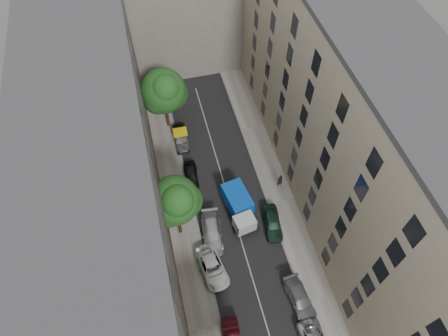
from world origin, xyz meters
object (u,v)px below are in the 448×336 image
object	(u,v)px
car_right_2	(272,222)
tree_mid	(176,202)
pedestrian	(280,180)
tree_far	(164,92)
car_left_3	(212,232)
car_left_4	(191,175)
car_left_5	(181,138)
tarp_truck	(239,207)
lamp_post	(199,258)
car_right_1	(300,299)
car_left_2	(212,267)

from	to	relation	value
car_right_2	tree_mid	bearing A→B (deg)	178.48
pedestrian	tree_far	bearing A→B (deg)	-57.82
car_left_3	car_left_4	world-z (taller)	car_left_3
car_left_4	car_left_5	xyz separation A→B (m)	(-0.13, 5.60, 0.05)
tarp_truck	pedestrian	world-z (taller)	tarp_truck
lamp_post	car_left_5	bearing A→B (deg)	85.97
tarp_truck	car_left_3	distance (m)	3.95
car_left_3	pedestrian	size ratio (longest dim) A/B	2.77
tarp_truck	tree_mid	xyz separation A→B (m)	(-6.39, -0.80, 4.87)
car_left_5	car_right_1	bearing A→B (deg)	-70.35
tarp_truck	tree_far	size ratio (longest dim) A/B	0.69
car_left_2	car_left_4	world-z (taller)	car_left_2
car_left_4	car_right_1	size ratio (longest dim) A/B	0.84
car_left_2	car_left_5	world-z (taller)	car_left_5
tarp_truck	car_left_5	size ratio (longest dim) A/B	1.38
lamp_post	pedestrian	bearing A→B (deg)	36.28
tarp_truck	car_left_2	distance (m)	6.95
car_right_1	tree_far	size ratio (longest dim) A/B	0.53
car_left_4	tree_far	bearing A→B (deg)	101.96
car_right_1	pedestrian	bearing A→B (deg)	74.27
car_left_5	car_right_2	world-z (taller)	car_right_2
car_left_3	lamp_post	size ratio (longest dim) A/B	0.91
car_right_2	pedestrian	world-z (taller)	pedestrian
car_left_4	car_left_5	world-z (taller)	car_left_5
tree_mid	lamp_post	world-z (taller)	tree_mid
car_left_3	tree_far	world-z (taller)	tree_far
tree_mid	car_left_4	bearing A→B (deg)	70.37
car_left_5	pedestrian	bearing A→B (deg)	-41.77
car_right_2	lamp_post	xyz separation A→B (m)	(-8.39, -3.25, 2.92)
car_left_4	tree_far	size ratio (longest dim) A/B	0.45
car_left_5	car_right_2	size ratio (longest dim) A/B	0.99
tree_far	lamp_post	distance (m)	19.87
tree_far	tree_mid	bearing A→B (deg)	-94.73
tarp_truck	car_right_1	distance (m)	10.94
car_right_2	car_left_3	bearing A→B (deg)	-176.08
car_left_2	car_left_5	xyz separation A→B (m)	(0.00, 16.80, 0.01)
car_left_5	car_left_2	bearing A→B (deg)	-88.63
car_left_2	tree_mid	bearing A→B (deg)	106.69
car_left_5	pedestrian	distance (m)	13.11
car_right_2	tree_mid	distance (m)	11.01
car_right_2	tree_far	bearing A→B (deg)	123.78
car_left_2	tree_far	size ratio (longest dim) A/B	0.58
car_left_2	car_right_2	world-z (taller)	car_right_2
car_left_3	tree_far	bearing A→B (deg)	103.35
car_left_4	tree_mid	xyz separation A→B (m)	(-2.32, -6.51, 5.64)
tree_mid	tree_far	xyz separation A→B (m)	(1.24, 15.01, -0.52)
lamp_post	car_left_3	bearing A→B (deg)	61.42
car_left_2	car_left_3	bearing A→B (deg)	69.13
car_left_5	car_right_2	distance (m)	15.39
tree_mid	car_left_5	bearing A→B (deg)	79.74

